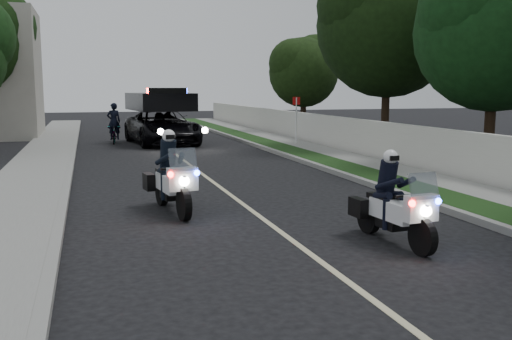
# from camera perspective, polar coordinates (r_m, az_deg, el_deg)

# --- Properties ---
(ground) EXTENTS (120.00, 120.00, 0.00)m
(ground) POSITION_cam_1_polar(r_m,az_deg,el_deg) (10.02, 4.81, -7.85)
(ground) COLOR black
(ground) RESTS_ON ground
(curb_right) EXTENTS (0.20, 60.00, 0.15)m
(curb_right) POSITION_cam_1_polar(r_m,az_deg,el_deg) (20.62, 5.47, 0.61)
(curb_right) COLOR gray
(curb_right) RESTS_ON ground
(grass_verge) EXTENTS (1.20, 60.00, 0.16)m
(grass_verge) POSITION_cam_1_polar(r_m,az_deg,el_deg) (20.88, 7.25, 0.69)
(grass_verge) COLOR #193814
(grass_verge) RESTS_ON ground
(sidewalk_right) EXTENTS (1.40, 60.00, 0.16)m
(sidewalk_right) POSITION_cam_1_polar(r_m,az_deg,el_deg) (21.43, 10.44, 0.81)
(sidewalk_right) COLOR gray
(sidewalk_right) RESTS_ON ground
(property_wall) EXTENTS (0.22, 60.00, 1.50)m
(property_wall) POSITION_cam_1_polar(r_m,az_deg,el_deg) (21.83, 12.84, 2.65)
(property_wall) COLOR beige
(property_wall) RESTS_ON ground
(curb_left) EXTENTS (0.20, 60.00, 0.15)m
(curb_left) POSITION_cam_1_polar(r_m,az_deg,el_deg) (19.18, -17.94, -0.31)
(curb_left) COLOR gray
(curb_left) RESTS_ON ground
(sidewalk_left) EXTENTS (2.00, 60.00, 0.16)m
(sidewalk_left) POSITION_cam_1_polar(r_m,az_deg,el_deg) (19.24, -21.21, -0.43)
(sidewalk_left) COLOR gray
(sidewalk_left) RESTS_ON ground
(lane_marking) EXTENTS (0.12, 50.00, 0.01)m
(lane_marking) POSITION_cam_1_polar(r_m,az_deg,el_deg) (19.49, -5.80, -0.03)
(lane_marking) COLOR #BFB78C
(lane_marking) RESTS_ON ground
(police_moto_left) EXTENTS (1.04, 2.25, 1.84)m
(police_moto_left) POSITION_cam_1_polar(r_m,az_deg,el_deg) (13.06, -8.28, -4.13)
(police_moto_left) COLOR silver
(police_moto_left) RESTS_ON ground
(police_moto_right) EXTENTS (0.87, 2.03, 1.68)m
(police_moto_right) POSITION_cam_1_polar(r_m,az_deg,el_deg) (10.67, 13.30, -7.05)
(police_moto_right) COLOR silver
(police_moto_right) RESTS_ON ground
(police_suv) EXTENTS (3.48, 6.35, 2.95)m
(police_suv) POSITION_cam_1_polar(r_m,az_deg,el_deg) (28.87, -9.20, 2.54)
(police_suv) COLOR black
(police_suv) RESTS_ON ground
(bicycle) EXTENTS (0.73, 1.77, 0.90)m
(bicycle) POSITION_cam_1_polar(r_m,az_deg,el_deg) (29.60, -13.78, 2.54)
(bicycle) COLOR black
(bicycle) RESTS_ON ground
(cyclist) EXTENTS (0.71, 0.52, 1.82)m
(cyclist) POSITION_cam_1_polar(r_m,az_deg,el_deg) (29.60, -13.78, 2.54)
(cyclist) COLOR black
(cyclist) RESTS_ON ground
(sign_post) EXTENTS (0.38, 0.38, 2.41)m
(sign_post) POSITION_cam_1_polar(r_m,az_deg,el_deg) (27.55, 3.96, 2.36)
(sign_post) COLOR #A9220C
(sign_post) RESTS_ON ground
(tree_right_b) EXTENTS (7.12, 7.12, 8.97)m
(tree_right_b) POSITION_cam_1_polar(r_m,az_deg,el_deg) (21.59, 21.85, 0.20)
(tree_right_b) COLOR #143C15
(tree_right_b) RESTS_ON ground
(tree_right_c) EXTENTS (7.72, 7.72, 10.67)m
(tree_right_c) POSITION_cam_1_polar(r_m,az_deg,el_deg) (27.26, 12.52, 2.12)
(tree_right_c) COLOR black
(tree_right_c) RESTS_ON ground
(tree_right_e) EXTENTS (5.05, 5.05, 7.19)m
(tree_right_e) POSITION_cam_1_polar(r_m,az_deg,el_deg) (36.49, 4.66, 3.76)
(tree_right_e) COLOR #1B3410
(tree_right_e) RESTS_ON ground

